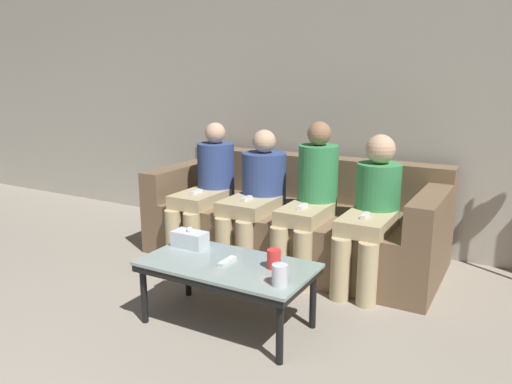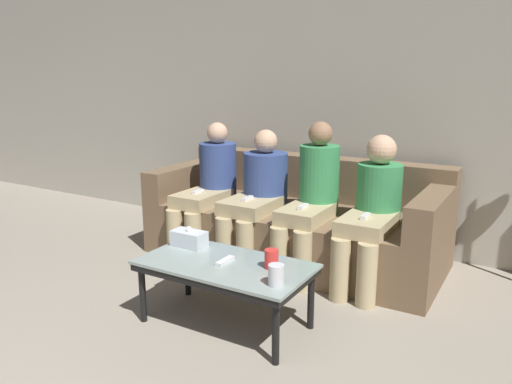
% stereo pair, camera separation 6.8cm
% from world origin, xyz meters
% --- Properties ---
extents(wall_back, '(12.00, 0.06, 2.60)m').
position_xyz_m(wall_back, '(0.00, 3.66, 1.30)').
color(wall_back, '#B7B2A3').
rests_on(wall_back, ground_plane).
extents(couch, '(2.30, 0.98, 0.78)m').
position_xyz_m(couch, '(0.00, 3.09, 0.29)').
color(couch, brown).
rests_on(couch, ground_plane).
extents(coffee_table, '(1.00, 0.53, 0.39)m').
position_xyz_m(coffee_table, '(0.14, 1.86, 0.35)').
color(coffee_table, '#8C9E99').
rests_on(coffee_table, ground_plane).
extents(cup_near_left, '(0.08, 0.08, 0.11)m').
position_xyz_m(cup_near_left, '(0.54, 1.73, 0.45)').
color(cup_near_left, silver).
rests_on(cup_near_left, coffee_table).
extents(cup_near_right, '(0.08, 0.08, 0.11)m').
position_xyz_m(cup_near_right, '(0.41, 1.92, 0.45)').
color(cup_near_right, red).
rests_on(cup_near_right, coffee_table).
extents(tissue_box, '(0.22, 0.12, 0.13)m').
position_xyz_m(tissue_box, '(-0.21, 1.97, 0.44)').
color(tissue_box, silver).
rests_on(tissue_box, coffee_table).
extents(game_remote, '(0.04, 0.15, 0.02)m').
position_xyz_m(game_remote, '(0.14, 1.86, 0.40)').
color(game_remote, white).
rests_on(game_remote, coffee_table).
extents(seated_person_left_end, '(0.31, 0.70, 1.07)m').
position_xyz_m(seated_person_left_end, '(-0.69, 2.85, 0.56)').
color(seated_person_left_end, tan).
rests_on(seated_person_left_end, ground_plane).
extents(seated_person_mid_left, '(0.35, 0.70, 1.03)m').
position_xyz_m(seated_person_mid_left, '(-0.23, 2.87, 0.56)').
color(seated_person_mid_left, tan).
rests_on(seated_person_mid_left, ground_plane).
extents(seated_person_mid_right, '(0.31, 0.67, 1.12)m').
position_xyz_m(seated_person_mid_right, '(0.23, 2.86, 0.59)').
color(seated_person_mid_right, tan).
rests_on(seated_person_mid_right, ground_plane).
extents(seated_person_right_end, '(0.31, 0.70, 1.05)m').
position_xyz_m(seated_person_right_end, '(0.69, 2.85, 0.56)').
color(seated_person_right_end, tan).
rests_on(seated_person_right_end, ground_plane).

